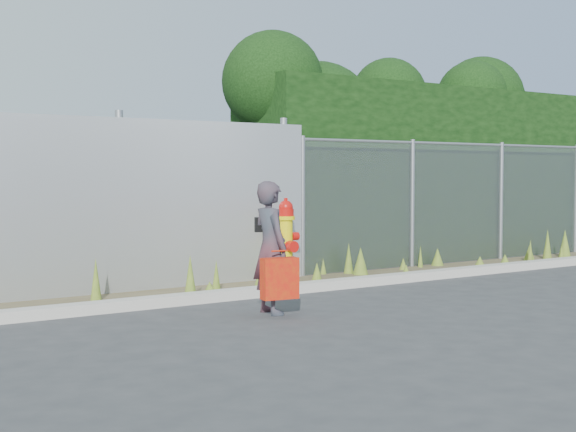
# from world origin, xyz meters

# --- Properties ---
(ground) EXTENTS (80.00, 80.00, 0.00)m
(ground) POSITION_xyz_m (0.00, 0.00, 0.00)
(ground) COLOR #323335
(ground) RESTS_ON ground
(curb) EXTENTS (16.00, 0.22, 0.12)m
(curb) POSITION_xyz_m (0.00, 1.80, 0.06)
(curb) COLOR #A9A499
(curb) RESTS_ON ground
(weed_strip) EXTENTS (16.00, 1.24, 0.53)m
(weed_strip) POSITION_xyz_m (0.53, 2.38, 0.11)
(weed_strip) COLOR brown
(weed_strip) RESTS_ON ground
(chainlink_fence) EXTENTS (6.50, 0.07, 2.05)m
(chainlink_fence) POSITION_xyz_m (4.25, 3.00, 1.03)
(chainlink_fence) COLOR gray
(chainlink_fence) RESTS_ON ground
(hedge) EXTENTS (7.69, 1.88, 3.75)m
(hedge) POSITION_xyz_m (4.19, 4.06, 1.99)
(hedge) COLOR black
(hedge) RESTS_ON ground
(fire_hydrant) EXTENTS (0.39, 0.35, 1.17)m
(fire_hydrant) POSITION_xyz_m (0.50, 2.61, 0.57)
(fire_hydrant) COLOR yellow
(fire_hydrant) RESTS_ON ground
(woman) EXTENTS (0.38, 0.54, 1.42)m
(woman) POSITION_xyz_m (-0.99, 0.72, 0.71)
(woman) COLOR #0D4956
(woman) RESTS_ON ground
(red_tote_bag) EXTENTS (0.39, 0.14, 0.51)m
(red_tote_bag) POSITION_xyz_m (-1.04, 0.47, 0.41)
(red_tote_bag) COLOR red
(black_shoulder_bag) EXTENTS (0.22, 0.09, 0.16)m
(black_shoulder_bag) POSITION_xyz_m (-0.93, 0.93, 0.94)
(black_shoulder_bag) COLOR black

